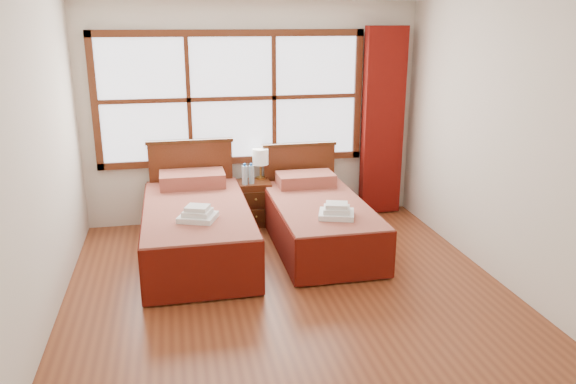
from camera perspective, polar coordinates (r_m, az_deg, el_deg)
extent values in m
plane|color=brown|center=(5.08, 0.45, -10.84)|extent=(4.50, 4.50, 0.00)
plane|color=silver|center=(6.79, -3.60, 7.89)|extent=(4.00, 0.00, 4.00)
plane|color=silver|center=(4.64, -24.45, 2.07)|extent=(0.00, 4.50, 4.50)
plane|color=silver|center=(5.40, 21.76, 4.33)|extent=(0.00, 4.50, 4.50)
cube|color=white|center=(6.70, -5.73, 9.44)|extent=(3.00, 0.02, 1.40)
cube|color=#552612|center=(6.82, -5.53, 3.25)|extent=(3.16, 0.06, 0.08)
cube|color=#552612|center=(6.63, -5.91, 15.77)|extent=(3.16, 0.06, 0.08)
cube|color=#552612|center=(6.70, -19.07, 8.60)|extent=(0.08, 0.06, 1.56)
cube|color=#552612|center=(7.02, 7.07, 9.73)|extent=(0.08, 0.06, 1.56)
cube|color=#552612|center=(6.65, -10.05, 9.21)|extent=(0.05, 0.05, 1.40)
cube|color=#552612|center=(6.76, -1.44, 9.58)|extent=(0.05, 0.05, 1.40)
cube|color=#552612|center=(6.68, -5.71, 9.42)|extent=(3.00, 0.05, 0.05)
cube|color=maroon|center=(7.09, 9.59, 7.00)|extent=(0.50, 0.16, 2.30)
cube|color=#42210D|center=(5.95, -9.14, -5.13)|extent=(0.93, 1.87, 0.30)
cube|color=maroon|center=(5.85, -9.27, -2.60)|extent=(1.04, 2.07, 0.25)
cube|color=#5E1309|center=(5.91, -14.27, -4.29)|extent=(0.03, 2.07, 0.52)
cube|color=#5E1309|center=(5.95, -4.17, -3.66)|extent=(0.03, 2.07, 0.52)
cube|color=#5E1309|center=(4.96, -8.57, -8.19)|extent=(1.04, 0.03, 0.52)
cube|color=maroon|center=(6.51, -9.70, 1.31)|extent=(0.73, 0.43, 0.16)
cube|color=#552612|center=(6.79, -9.74, 0.81)|extent=(0.97, 0.06, 1.01)
cube|color=#42210D|center=(6.67, -9.96, 5.08)|extent=(1.01, 0.08, 0.04)
cube|color=#42210D|center=(6.14, 3.24, -4.36)|extent=(0.85, 1.69, 0.28)
cube|color=maroon|center=(6.06, 3.28, -2.13)|extent=(0.95, 1.88, 0.23)
cube|color=#5E1309|center=(6.00, -1.14, -3.67)|extent=(0.03, 1.88, 0.47)
cube|color=#5E1309|center=(6.24, 7.48, -3.00)|extent=(0.03, 1.88, 0.47)
cube|color=#5E1309|center=(5.27, 5.90, -6.79)|extent=(0.95, 0.03, 0.47)
cube|color=maroon|center=(6.63, 1.78, 1.30)|extent=(0.66, 0.39, 0.15)
cube|color=#552612|center=(6.97, 1.14, 1.07)|extent=(0.88, 0.06, 0.92)
cube|color=#42210D|center=(6.86, 1.16, 4.84)|extent=(0.92, 0.08, 0.04)
cube|color=#552612|center=(6.79, -3.52, -1.10)|extent=(0.40, 0.36, 0.53)
cube|color=#42210D|center=(6.65, -3.26, -2.47)|extent=(0.35, 0.02, 0.16)
cube|color=#42210D|center=(6.58, -3.30, -0.72)|extent=(0.35, 0.02, 0.16)
sphere|color=olive|center=(6.63, -3.24, -2.52)|extent=(0.03, 0.03, 0.03)
sphere|color=olive|center=(6.56, -3.27, -0.77)|extent=(0.03, 0.03, 0.03)
cube|color=white|center=(5.40, -9.15, -2.55)|extent=(0.42, 0.39, 0.05)
cube|color=white|center=(5.39, -9.17, -2.06)|extent=(0.31, 0.30, 0.05)
cube|color=white|center=(5.37, -9.19, -1.61)|extent=(0.26, 0.24, 0.04)
cube|color=white|center=(5.59, 4.94, -2.28)|extent=(0.42, 0.39, 0.05)
cube|color=white|center=(5.57, 4.96, -1.79)|extent=(0.31, 0.29, 0.05)
cube|color=white|center=(5.56, 4.97, -1.34)|extent=(0.26, 0.24, 0.04)
cylinder|color=#B38639|center=(6.82, -2.79, 1.44)|extent=(0.12, 0.12, 0.02)
cylinder|color=#B38639|center=(6.80, -2.80, 2.17)|extent=(0.03, 0.03, 0.16)
cylinder|color=white|center=(6.76, -2.82, 3.61)|extent=(0.19, 0.19, 0.19)
cylinder|color=#A1C2CF|center=(6.57, -4.42, 1.71)|extent=(0.07, 0.07, 0.22)
cylinder|color=#1759AF|center=(6.54, -4.44, 2.78)|extent=(0.03, 0.03, 0.03)
cylinder|color=#A1C2CF|center=(6.61, -3.74, 1.77)|extent=(0.06, 0.06, 0.21)
cylinder|color=#1759AF|center=(6.58, -3.76, 2.80)|extent=(0.03, 0.03, 0.03)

